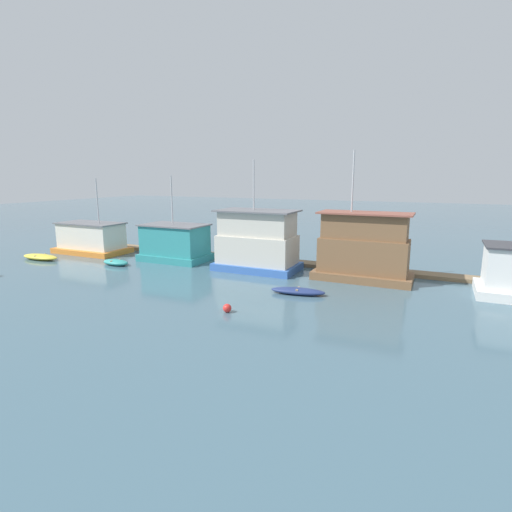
# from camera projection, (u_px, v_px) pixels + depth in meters

# --- Properties ---
(ground_plane) EXTENTS (200.00, 200.00, 0.00)m
(ground_plane) POSITION_uv_depth(u_px,v_px,m) (261.00, 270.00, 33.28)
(ground_plane) COLOR #426070
(dock_walkway) EXTENTS (51.00, 1.58, 0.30)m
(dock_walkway) POSITION_uv_depth(u_px,v_px,m) (276.00, 261.00, 36.24)
(dock_walkway) COLOR #846B4C
(dock_walkway) RESTS_ON ground_plane
(houseboat_orange) EXTENTS (7.39, 4.07, 7.49)m
(houseboat_orange) POSITION_uv_depth(u_px,v_px,m) (92.00, 239.00, 40.70)
(houseboat_orange) COLOR orange
(houseboat_orange) RESTS_ON ground_plane
(houseboat_teal) EXTENTS (6.15, 3.92, 7.77)m
(houseboat_teal) POSITION_uv_depth(u_px,v_px,m) (175.00, 243.00, 36.94)
(houseboat_teal) COLOR teal
(houseboat_teal) RESTS_ON ground_plane
(houseboat_blue) EXTENTS (6.86, 4.00, 9.01)m
(houseboat_blue) POSITION_uv_depth(u_px,v_px,m) (257.00, 242.00, 33.05)
(houseboat_blue) COLOR #3866B7
(houseboat_blue) RESTS_ON ground_plane
(houseboat_brown) EXTENTS (7.25, 3.46, 9.59)m
(houseboat_brown) POSITION_uv_depth(u_px,v_px,m) (363.00, 249.00, 29.85)
(houseboat_brown) COLOR brown
(houseboat_brown) RESTS_ON ground_plane
(dinghy_yellow) EXTENTS (4.09, 1.57, 0.52)m
(dinghy_yellow) POSITION_uv_depth(u_px,v_px,m) (40.00, 257.00, 37.51)
(dinghy_yellow) COLOR yellow
(dinghy_yellow) RESTS_ON ground_plane
(dinghy_teal) EXTENTS (2.76, 1.51, 0.49)m
(dinghy_teal) POSITION_uv_depth(u_px,v_px,m) (116.00, 262.00, 35.21)
(dinghy_teal) COLOR teal
(dinghy_teal) RESTS_ON ground_plane
(dinghy_navy) EXTENTS (3.74, 1.61, 0.45)m
(dinghy_navy) POSITION_uv_depth(u_px,v_px,m) (298.00, 291.00, 26.46)
(dinghy_navy) COLOR navy
(dinghy_navy) RESTS_ON ground_plane
(mooring_post_centre) EXTENTS (0.30, 0.30, 2.06)m
(mooring_post_centre) POSITION_uv_depth(u_px,v_px,m) (333.00, 259.00, 32.90)
(mooring_post_centre) COLOR brown
(mooring_post_centre) RESTS_ON ground_plane
(buoy_red) EXTENTS (0.50, 0.50, 0.50)m
(buoy_red) POSITION_uv_depth(u_px,v_px,m) (227.00, 308.00, 22.97)
(buoy_red) COLOR red
(buoy_red) RESTS_ON ground_plane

